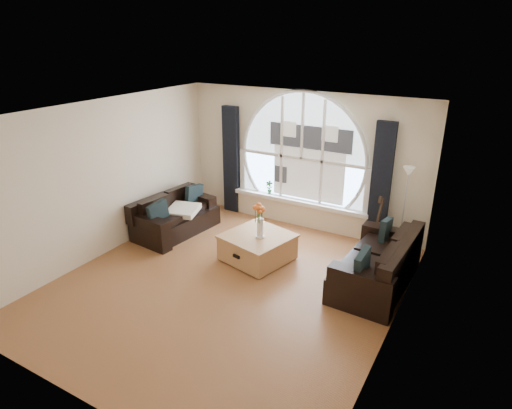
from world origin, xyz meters
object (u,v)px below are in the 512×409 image
(vase_flowers, at_px, (260,216))
(floor_lamp, at_px, (404,211))
(sofa_left, at_px, (176,213))
(guitar, at_px, (379,222))
(sofa_right, at_px, (376,262))
(coffee_chest, at_px, (258,246))
(potted_plant, at_px, (269,187))

(vase_flowers, bearing_deg, floor_lamp, 38.33)
(sofa_left, relative_size, guitar, 1.59)
(sofa_right, xyz_separation_m, coffee_chest, (-2.00, -0.20, -0.15))
(sofa_left, bearing_deg, vase_flowers, 0.02)
(coffee_chest, xyz_separation_m, vase_flowers, (0.08, -0.05, 0.60))
(floor_lamp, height_order, guitar, floor_lamp)
(sofa_right, height_order, coffee_chest, sofa_right)
(coffee_chest, xyz_separation_m, floor_lamp, (2.07, 1.53, 0.55))
(sofa_right, height_order, vase_flowers, vase_flowers)
(potted_plant, bearing_deg, guitar, -6.33)
(sofa_left, xyz_separation_m, floor_lamp, (4.02, 1.35, 0.40))
(guitar, bearing_deg, vase_flowers, -115.00)
(sofa_left, xyz_separation_m, vase_flowers, (2.03, -0.23, 0.46))
(vase_flowers, distance_m, guitar, 2.22)
(floor_lamp, bearing_deg, vase_flowers, -141.67)
(sofa_left, distance_m, potted_plant, 2.00)
(sofa_right, relative_size, coffee_chest, 1.80)
(coffee_chest, height_order, floor_lamp, floor_lamp)
(sofa_right, height_order, potted_plant, potted_plant)
(floor_lamp, bearing_deg, sofa_left, -161.45)
(vase_flowers, height_order, guitar, vase_flowers)
(vase_flowers, distance_m, floor_lamp, 2.54)
(sofa_right, xyz_separation_m, guitar, (-0.31, 1.24, 0.13))
(sofa_left, bearing_deg, potted_plant, 56.91)
(potted_plant, bearing_deg, sofa_left, -129.54)
(vase_flowers, distance_m, potted_plant, 1.92)
(coffee_chest, relative_size, floor_lamp, 0.65)
(floor_lamp, bearing_deg, coffee_chest, -143.59)
(guitar, bearing_deg, floor_lamp, 35.50)
(sofa_right, bearing_deg, vase_flowers, -170.12)
(floor_lamp, height_order, potted_plant, floor_lamp)
(coffee_chest, bearing_deg, floor_lamp, 50.04)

